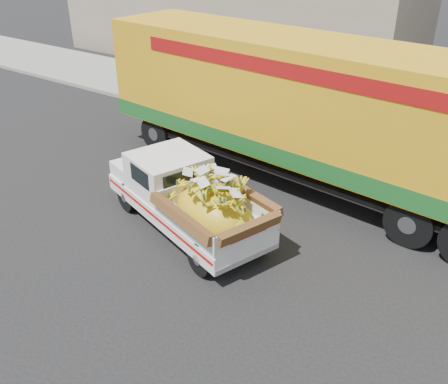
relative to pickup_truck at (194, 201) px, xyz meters
The scene contains 6 objects.
ground 1.08m from the pickup_truck, behind, with size 100.00×100.00×0.00m, color black.
curb 6.23m from the pickup_truck, 96.11° to the left, with size 60.00×0.25×0.15m, color gray.
sidewalk 8.31m from the pickup_truck, 94.57° to the left, with size 60.00×4.00×0.14m, color gray.
building_left 16.67m from the pickup_truck, 121.46° to the left, with size 18.00×6.00×5.00m, color gray.
pickup_truck is the anchor object (origin of this frame).
semi_trailer 3.96m from the pickup_truck, 79.87° to the left, with size 12.04×3.55×3.80m.
Camera 1 is at (6.74, -7.29, 6.25)m, focal length 40.00 mm.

